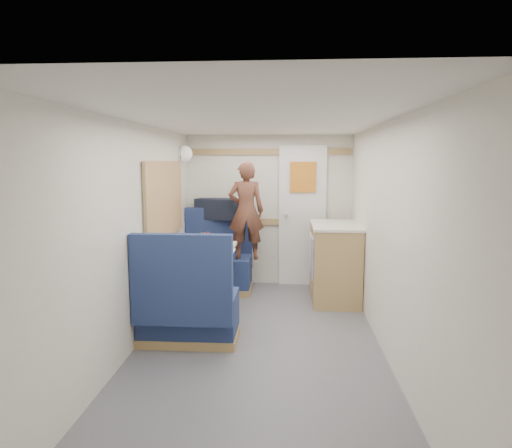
# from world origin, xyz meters

# --- Properties ---
(floor) EXTENTS (4.50, 4.50, 0.00)m
(floor) POSITION_xyz_m (0.00, 0.00, 0.00)
(floor) COLOR #515156
(floor) RESTS_ON ground
(ceiling) EXTENTS (4.50, 4.50, 0.00)m
(ceiling) POSITION_xyz_m (0.00, 0.00, 2.00)
(ceiling) COLOR silver
(ceiling) RESTS_ON wall_back
(wall_back) EXTENTS (2.20, 0.02, 2.00)m
(wall_back) POSITION_xyz_m (0.00, 2.25, 1.00)
(wall_back) COLOR silver
(wall_back) RESTS_ON floor
(wall_left) EXTENTS (0.02, 4.50, 2.00)m
(wall_left) POSITION_xyz_m (-1.10, 0.00, 1.00)
(wall_left) COLOR silver
(wall_left) RESTS_ON floor
(wall_right) EXTENTS (0.02, 4.50, 2.00)m
(wall_right) POSITION_xyz_m (1.10, 0.00, 1.00)
(wall_right) COLOR silver
(wall_right) RESTS_ON floor
(oak_trim_low) EXTENTS (2.15, 0.02, 0.08)m
(oak_trim_low) POSITION_xyz_m (0.00, 2.23, 0.85)
(oak_trim_low) COLOR #A4784A
(oak_trim_low) RESTS_ON wall_back
(oak_trim_high) EXTENTS (2.15, 0.02, 0.08)m
(oak_trim_high) POSITION_xyz_m (0.00, 2.23, 1.78)
(oak_trim_high) COLOR #A4784A
(oak_trim_high) RESTS_ON wall_back
(side_window) EXTENTS (0.04, 1.30, 0.72)m
(side_window) POSITION_xyz_m (-1.08, 1.00, 1.25)
(side_window) COLOR #9FA88F
(side_window) RESTS_ON wall_left
(rear_door) EXTENTS (0.62, 0.12, 1.86)m
(rear_door) POSITION_xyz_m (0.45, 2.22, 0.97)
(rear_door) COLOR white
(rear_door) RESTS_ON wall_back
(dinette_table) EXTENTS (0.62, 0.92, 0.72)m
(dinette_table) POSITION_xyz_m (-0.65, 1.00, 0.57)
(dinette_table) COLOR white
(dinette_table) RESTS_ON floor
(bench_far) EXTENTS (0.90, 0.59, 1.05)m
(bench_far) POSITION_xyz_m (-0.65, 1.86, 0.30)
(bench_far) COLOR #161A49
(bench_far) RESTS_ON floor
(bench_near) EXTENTS (0.90, 0.59, 1.05)m
(bench_near) POSITION_xyz_m (-0.65, 0.14, 0.30)
(bench_near) COLOR #161A49
(bench_near) RESTS_ON floor
(ledge) EXTENTS (0.90, 0.14, 0.04)m
(ledge) POSITION_xyz_m (-0.65, 2.12, 0.88)
(ledge) COLOR #A4784A
(ledge) RESTS_ON bench_far
(dome_light) EXTENTS (0.20, 0.20, 0.20)m
(dome_light) POSITION_xyz_m (-1.04, 1.85, 1.75)
(dome_light) COLOR white
(dome_light) RESTS_ON wall_left
(galley_counter) EXTENTS (0.57, 0.92, 0.92)m
(galley_counter) POSITION_xyz_m (0.82, 1.55, 0.47)
(galley_counter) COLOR #A4784A
(galley_counter) RESTS_ON floor
(person) EXTENTS (0.46, 0.31, 1.20)m
(person) POSITION_xyz_m (-0.26, 1.72, 1.05)
(person) COLOR brown
(person) RESTS_ON bench_far
(duffel_bag) EXTENTS (0.61, 0.41, 0.27)m
(duffel_bag) POSITION_xyz_m (-0.67, 2.12, 1.03)
(duffel_bag) COLOR black
(duffel_bag) RESTS_ON ledge
(tray) EXTENTS (0.28, 0.36, 0.02)m
(tray) POSITION_xyz_m (-0.43, 0.74, 0.73)
(tray) COLOR white
(tray) RESTS_ON dinette_table
(orange_fruit) EXTENTS (0.07, 0.07, 0.07)m
(orange_fruit) POSITION_xyz_m (-0.43, 0.72, 0.77)
(orange_fruit) COLOR #DA4909
(orange_fruit) RESTS_ON tray
(cheese_block) EXTENTS (0.12, 0.09, 0.04)m
(cheese_block) POSITION_xyz_m (-0.53, 0.78, 0.76)
(cheese_block) COLOR #D4C07B
(cheese_block) RESTS_ON tray
(wine_glass) EXTENTS (0.08, 0.08, 0.17)m
(wine_glass) POSITION_xyz_m (-0.62, 1.07, 0.84)
(wine_glass) COLOR white
(wine_glass) RESTS_ON dinette_table
(tumbler_left) EXTENTS (0.07, 0.07, 0.12)m
(tumbler_left) POSITION_xyz_m (-0.83, 0.65, 0.78)
(tumbler_left) COLOR white
(tumbler_left) RESTS_ON dinette_table
(tumbler_mid) EXTENTS (0.08, 0.08, 0.12)m
(tumbler_mid) POSITION_xyz_m (-0.71, 1.33, 0.78)
(tumbler_mid) COLOR white
(tumbler_mid) RESTS_ON dinette_table
(tumbler_right) EXTENTS (0.07, 0.07, 0.11)m
(tumbler_right) POSITION_xyz_m (-0.53, 1.01, 0.77)
(tumbler_right) COLOR white
(tumbler_right) RESTS_ON dinette_table
(beer_glass) EXTENTS (0.06, 0.06, 0.10)m
(beer_glass) POSITION_xyz_m (-0.43, 0.98, 0.77)
(beer_glass) COLOR #8E4D14
(beer_glass) RESTS_ON dinette_table
(pepper_grinder) EXTENTS (0.04, 0.04, 0.10)m
(pepper_grinder) POSITION_xyz_m (-0.58, 1.09, 0.77)
(pepper_grinder) COLOR black
(pepper_grinder) RESTS_ON dinette_table
(salt_grinder) EXTENTS (0.04, 0.04, 0.09)m
(salt_grinder) POSITION_xyz_m (-0.66, 1.11, 0.77)
(salt_grinder) COLOR white
(salt_grinder) RESTS_ON dinette_table
(bread_loaf) EXTENTS (0.22, 0.28, 0.11)m
(bread_loaf) POSITION_xyz_m (-0.50, 1.17, 0.77)
(bread_loaf) COLOR brown
(bread_loaf) RESTS_ON dinette_table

